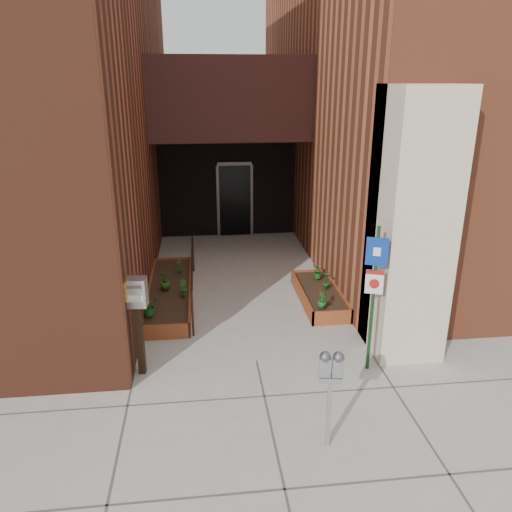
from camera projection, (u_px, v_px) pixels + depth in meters
name	position (u px, v px, depth m)	size (l,w,h in m)	color
ground	(256.00, 361.00, 8.37)	(80.00, 80.00, 0.00)	#9E9991
architecture	(219.00, 58.00, 13.13)	(20.00, 14.60, 10.00)	#5E2C1B
planter_left	(170.00, 293.00, 10.68)	(0.90, 3.60, 0.30)	brown
planter_right	(319.00, 296.00, 10.55)	(0.80, 2.20, 0.30)	brown
handrail	(192.00, 266.00, 10.48)	(0.04, 3.34, 0.90)	black
parking_meter	(331.00, 374.00, 6.10)	(0.31, 0.17, 1.37)	#949496
sign_post	(374.00, 285.00, 7.65)	(0.32, 0.14, 2.42)	black
payment_dropbox	(137.00, 306.00, 7.64)	(0.35, 0.28, 1.64)	black
shrub_left_a	(149.00, 306.00, 9.27)	(0.34, 0.34, 0.37)	#1B5F1E
shrub_left_b	(183.00, 288.00, 10.12)	(0.18, 0.18, 0.33)	#245016
shrub_left_c	(165.00, 280.00, 10.42)	(0.23, 0.23, 0.41)	#265217
shrub_left_d	(179.00, 266.00, 11.33)	(0.17, 0.17, 0.32)	#2B5E1B
shrub_right_a	(322.00, 300.00, 9.58)	(0.18, 0.18, 0.32)	#195A1C
shrub_right_b	(326.00, 280.00, 10.45)	(0.20, 0.20, 0.38)	#19581A
shrub_right_c	(318.00, 272.00, 10.98)	(0.28, 0.28, 0.31)	#1A5819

